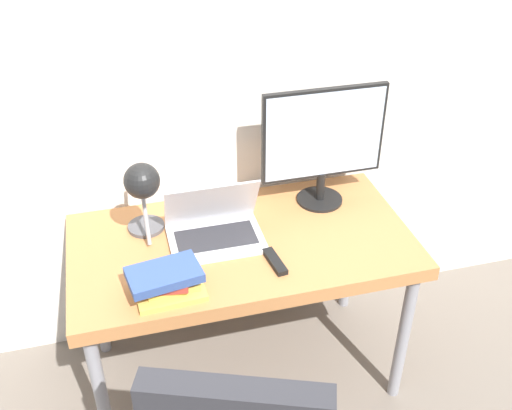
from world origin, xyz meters
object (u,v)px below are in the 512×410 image
monitor (323,140)px  book_stack (166,281)px  laptop (214,227)px  desk_lamp (143,188)px

monitor → book_stack: size_ratio=1.90×
laptop → monitor: 0.57m
laptop → monitor: size_ratio=0.71×
laptop → desk_lamp: desk_lamp is taller
book_stack → monitor: bearing=30.2°
monitor → desk_lamp: (-0.75, -0.13, -0.03)m
laptop → monitor: monitor is taller
book_stack → desk_lamp: bearing=96.0°
laptop → desk_lamp: 0.33m
laptop → desk_lamp: size_ratio=0.99×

